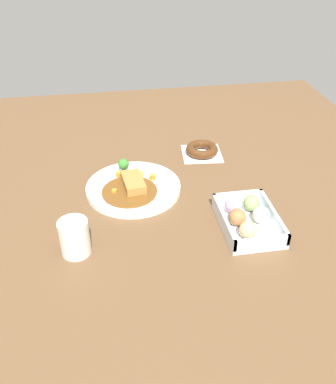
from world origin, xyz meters
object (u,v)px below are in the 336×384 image
Objects in this scene: curry_plate at (133,187)px; coffee_mug at (75,237)px; chocolate_ring_donut at (202,150)px; donut_box at (247,218)px.

curry_plate is 0.28m from coffee_mug.
chocolate_ring_donut is (-0.18, 0.24, 0.00)m from curry_plate.
donut_box is (0.20, 0.27, 0.01)m from curry_plate.
donut_box is at bearing 52.86° from curry_plate.
coffee_mug is (0.41, -0.40, 0.03)m from chocolate_ring_donut.
donut_box is 1.44× the size of chocolate_ring_donut.
coffee_mug is (0.03, -0.43, 0.02)m from donut_box.
curry_plate is 1.36× the size of donut_box.
chocolate_ring_donut is at bearing -176.12° from donut_box.
chocolate_ring_donut is 0.58m from coffee_mug.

